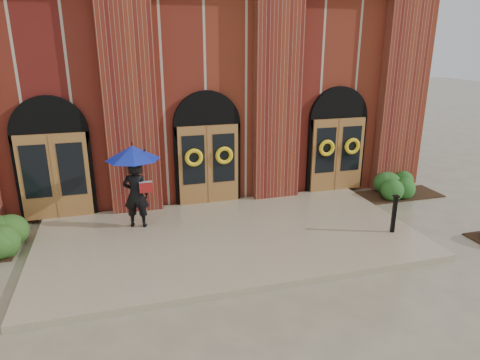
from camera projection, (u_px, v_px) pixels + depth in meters
name	position (u px, v px, depth m)	size (l,w,h in m)	color
ground	(231.00, 242.00, 11.39)	(90.00, 90.00, 0.00)	gray
landing	(230.00, 237.00, 11.51)	(10.00, 5.30, 0.15)	gray
church_building	(178.00, 81.00, 18.34)	(16.20, 12.53, 7.00)	maroon
man_with_umbrella	(134.00, 171.00, 11.52)	(1.78, 1.78, 2.32)	black
metal_post	(394.00, 213.00, 11.48)	(0.17, 0.17, 1.05)	black
hedge_wall_right	(399.00, 186.00, 14.77)	(2.68, 1.07, 0.69)	#21511C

